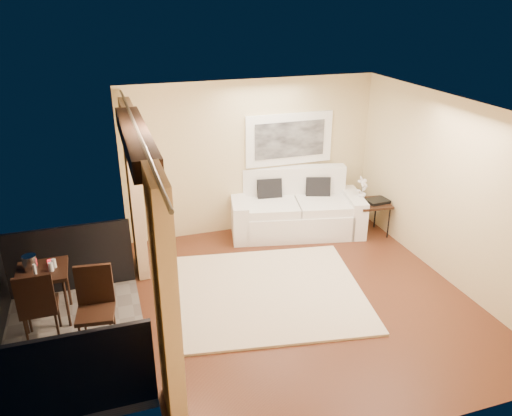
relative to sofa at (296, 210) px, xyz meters
name	(u,v)px	position (x,y,z in m)	size (l,w,h in m)	color
floor	(304,298)	(-0.71, -2.10, -0.40)	(5.00, 5.00, 0.00)	#5A2D1A
room_shell	(136,138)	(-2.84, -2.10, 2.12)	(5.00, 6.40, 5.00)	white
balcony	(56,332)	(-4.02, -2.10, -0.22)	(1.81, 2.60, 1.17)	#605B56
curtains	(147,234)	(-2.82, -2.10, 0.94)	(0.16, 4.80, 2.64)	#D3AE81
artwork	(289,139)	(-0.02, 0.36, 1.22)	(1.62, 0.07, 0.92)	white
rug	(265,292)	(-1.22, -1.82, -0.38)	(2.79, 2.43, 0.04)	beige
sofa	(296,210)	(0.00, 0.00, 0.00)	(2.48, 1.46, 1.12)	white
side_table	(372,205)	(1.22, -0.56, 0.16)	(0.63, 0.63, 0.62)	black
tray	(377,201)	(1.30, -0.59, 0.25)	(0.38, 0.28, 0.05)	black
orchid	(362,189)	(1.08, -0.41, 0.44)	(0.23, 0.16, 0.44)	white
bistro_table	(43,276)	(-4.14, -1.50, 0.26)	(0.63, 0.63, 0.74)	black
balcony_chair_far	(38,303)	(-4.17, -2.02, 0.19)	(0.44, 0.44, 1.00)	black
balcony_chair_near	(95,300)	(-3.51, -2.19, 0.20)	(0.49, 0.49, 1.02)	black
ice_bucket	(30,263)	(-4.26, -1.45, 0.45)	(0.18, 0.18, 0.20)	silver
candle	(50,262)	(-4.04, -1.40, 0.38)	(0.06, 0.06, 0.07)	red
vase	(35,271)	(-4.19, -1.67, 0.44)	(0.04, 0.04, 0.18)	white
glass_a	(51,267)	(-4.01, -1.57, 0.41)	(0.06, 0.06, 0.12)	white
glass_b	(54,263)	(-3.98, -1.49, 0.41)	(0.06, 0.06, 0.12)	silver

